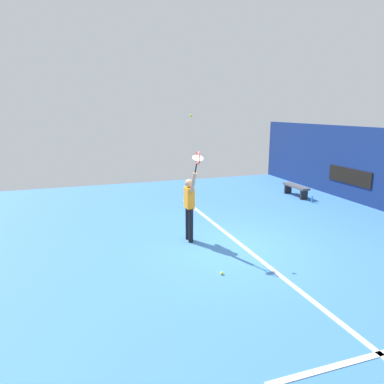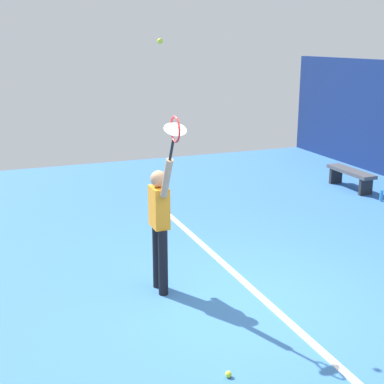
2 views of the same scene
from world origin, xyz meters
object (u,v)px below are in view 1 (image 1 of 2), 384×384
(spare_ball, at_px, (222,273))
(tennis_racket, at_px, (198,159))
(water_bottle, at_px, (312,199))
(tennis_ball, at_px, (191,116))
(tennis_player, at_px, (189,205))
(court_bench, at_px, (296,188))

(spare_ball, bearing_deg, tennis_racket, -178.99)
(water_bottle, bearing_deg, spare_ball, -51.64)
(tennis_ball, xyz_separation_m, water_bottle, (-2.44, 5.70, -3.18))
(water_bottle, distance_m, spare_ball, 7.26)
(tennis_player, distance_m, tennis_ball, 2.29)
(tennis_player, relative_size, tennis_racket, 3.16)
(court_bench, height_order, water_bottle, court_bench)
(court_bench, xyz_separation_m, spare_ball, (5.57, -5.69, -0.30))
(tennis_racket, height_order, tennis_ball, tennis_ball)
(court_bench, xyz_separation_m, water_bottle, (1.07, 0.00, -0.22))
(tennis_ball, relative_size, spare_ball, 1.00)
(tennis_player, distance_m, court_bench, 6.70)
(court_bench, bearing_deg, tennis_ball, -58.35)
(water_bottle, xyz_separation_m, spare_ball, (4.50, -5.69, -0.09))
(water_bottle, height_order, spare_ball, water_bottle)
(tennis_player, distance_m, water_bottle, 6.24)
(tennis_ball, height_order, water_bottle, tennis_ball)
(tennis_player, xyz_separation_m, spare_ball, (2.14, 0.02, -0.98))
(spare_ball, bearing_deg, tennis_player, -179.40)
(tennis_racket, relative_size, water_bottle, 2.57)
(water_bottle, relative_size, spare_ball, 3.53)
(tennis_player, bearing_deg, court_bench, 120.99)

